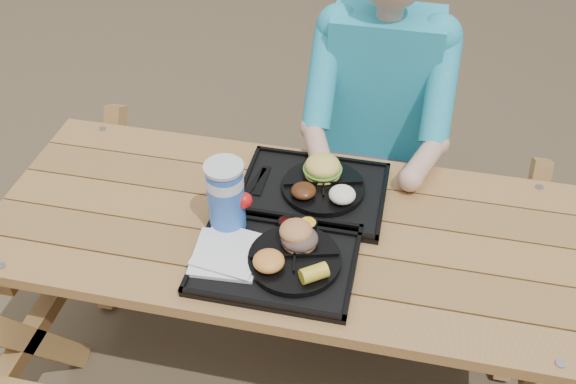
# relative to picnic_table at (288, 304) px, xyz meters

# --- Properties ---
(ground) EXTENTS (60.00, 60.00, 0.00)m
(ground) POSITION_rel_picnic_table_xyz_m (0.00, 0.00, -0.38)
(ground) COLOR #999999
(ground) RESTS_ON ground
(picnic_table) EXTENTS (1.80, 1.49, 0.75)m
(picnic_table) POSITION_rel_picnic_table_xyz_m (0.00, 0.00, 0.00)
(picnic_table) COLOR #999999
(picnic_table) RESTS_ON ground
(tray_near) EXTENTS (0.45, 0.35, 0.02)m
(tray_near) POSITION_rel_picnic_table_xyz_m (-0.00, -0.16, 0.39)
(tray_near) COLOR black
(tray_near) RESTS_ON picnic_table
(tray_far) EXTENTS (0.45, 0.35, 0.02)m
(tray_far) POSITION_rel_picnic_table_xyz_m (0.05, 0.15, 0.39)
(tray_far) COLOR black
(tray_far) RESTS_ON picnic_table
(plate_near) EXTENTS (0.26, 0.26, 0.02)m
(plate_near) POSITION_rel_picnic_table_xyz_m (0.05, -0.16, 0.41)
(plate_near) COLOR black
(plate_near) RESTS_ON tray_near
(plate_far) EXTENTS (0.26, 0.26, 0.02)m
(plate_far) POSITION_rel_picnic_table_xyz_m (0.08, 0.16, 0.41)
(plate_far) COLOR black
(plate_far) RESTS_ON tray_far
(napkin_stack) EXTENTS (0.19, 0.19, 0.02)m
(napkin_stack) POSITION_rel_picnic_table_xyz_m (-0.14, -0.18, 0.41)
(napkin_stack) COLOR silver
(napkin_stack) RESTS_ON tray_near
(soda_cup) EXTENTS (0.11, 0.11, 0.21)m
(soda_cup) POSITION_rel_picnic_table_xyz_m (-0.17, -0.06, 0.50)
(soda_cup) COLOR blue
(soda_cup) RESTS_ON tray_near
(condiment_bbq) EXTENTS (0.05, 0.05, 0.03)m
(condiment_bbq) POSITION_rel_picnic_table_xyz_m (0.00, -0.03, 0.41)
(condiment_bbq) COLOR black
(condiment_bbq) RESTS_ON tray_near
(condiment_mustard) EXTENTS (0.06, 0.06, 0.03)m
(condiment_mustard) POSITION_rel_picnic_table_xyz_m (0.07, -0.03, 0.41)
(condiment_mustard) COLOR gold
(condiment_mustard) RESTS_ON tray_near
(sandwich) EXTENTS (0.10, 0.10, 0.10)m
(sandwich) POSITION_rel_picnic_table_xyz_m (0.06, -0.11, 0.47)
(sandwich) COLOR #BD7542
(sandwich) RESTS_ON plate_near
(mac_cheese) EXTENTS (0.09, 0.09, 0.04)m
(mac_cheese) POSITION_rel_picnic_table_xyz_m (-0.01, -0.21, 0.44)
(mac_cheese) COLOR gold
(mac_cheese) RESTS_ON plate_near
(corn_cob) EXTENTS (0.10, 0.10, 0.04)m
(corn_cob) POSITION_rel_picnic_table_xyz_m (0.12, -0.23, 0.44)
(corn_cob) COLOR gold
(corn_cob) RESTS_ON plate_near
(cutlery_far) EXTENTS (0.03, 0.14, 0.01)m
(cutlery_far) POSITION_rel_picnic_table_xyz_m (-0.12, 0.15, 0.40)
(cutlery_far) COLOR black
(cutlery_far) RESTS_ON tray_far
(burger) EXTENTS (0.11, 0.11, 0.10)m
(burger) POSITION_rel_picnic_table_xyz_m (0.07, 0.20, 0.47)
(burger) COLOR #E4C050
(burger) RESTS_ON plate_far
(baked_beans) EXTENTS (0.08, 0.08, 0.04)m
(baked_beans) POSITION_rel_picnic_table_xyz_m (0.03, 0.10, 0.43)
(baked_beans) COLOR #4A230E
(baked_beans) RESTS_ON plate_far
(potato_salad) EXTENTS (0.08, 0.08, 0.05)m
(potato_salad) POSITION_rel_picnic_table_xyz_m (0.15, 0.10, 0.44)
(potato_salad) COLOR white
(potato_salad) RESTS_ON plate_far
(diner) EXTENTS (0.48, 0.84, 1.28)m
(diner) POSITION_rel_picnic_table_xyz_m (0.20, 0.65, 0.27)
(diner) COLOR #1ABCAC
(diner) RESTS_ON ground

